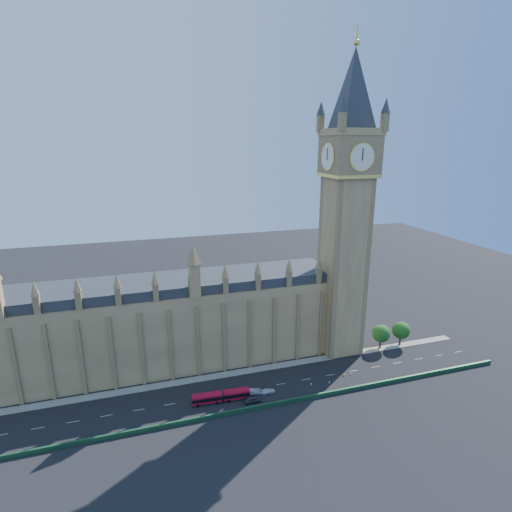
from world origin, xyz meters
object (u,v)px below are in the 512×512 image
object	(u,v)px
red_bus	(221,397)
car_silver	(254,392)
car_white	(268,391)
car_grey	(253,400)

from	to	relation	value
red_bus	car_silver	world-z (taller)	red_bus
red_bus	car_white	xyz separation A→B (m)	(13.51, -0.26, -0.80)
car_grey	car_white	world-z (taller)	car_grey
red_bus	car_silver	bearing A→B (deg)	6.97
car_silver	car_white	distance (m)	4.11
car_grey	car_white	size ratio (longest dim) A/B	1.12
car_silver	car_white	size ratio (longest dim) A/B	1.00
car_silver	car_white	bearing A→B (deg)	-96.59
car_silver	car_white	xyz separation A→B (m)	(4.02, -0.83, -0.09)
car_grey	car_silver	distance (m)	3.75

